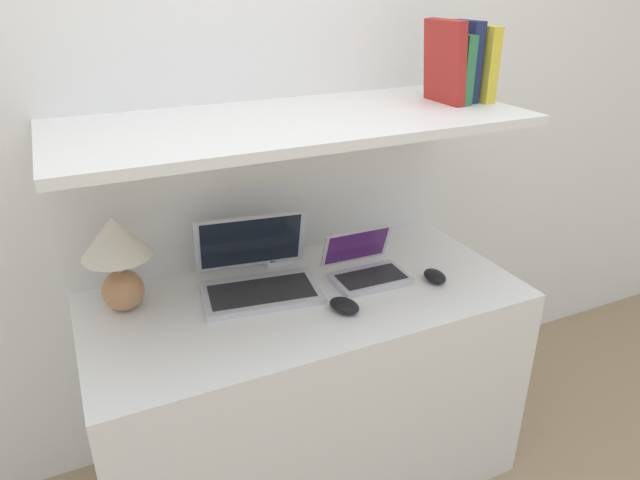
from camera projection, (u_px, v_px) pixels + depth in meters
wall_back at (259, 129)px, 1.95m from camera, size 6.00×0.05×2.40m
desk at (308, 389)px, 1.97m from camera, size 1.38×0.65×0.75m
back_riser at (270, 279)px, 2.15m from camera, size 1.38×0.04×1.27m
shelf at (295, 122)px, 1.65m from camera, size 1.38×0.59×0.03m
table_lamp at (117, 252)px, 1.66m from camera, size 0.20×0.20×0.30m
laptop_large at (258, 275)px, 1.83m from camera, size 0.41×0.35×0.23m
laptop_small at (366, 268)px, 1.91m from camera, size 0.25×0.22×0.15m
computer_mouse at (344, 306)px, 1.72m from camera, size 0.10×0.12×0.04m
second_mouse at (435, 276)px, 1.89m from camera, size 0.06×0.09×0.04m
router_box at (278, 245)px, 1.99m from camera, size 0.10×0.06×0.14m
book_yellow at (476, 63)px, 1.84m from camera, size 0.04×0.18×0.23m
book_navy at (465, 61)px, 1.82m from camera, size 0.04×0.13×0.25m
book_green at (453, 68)px, 1.81m from camera, size 0.03×0.17×0.21m
book_red at (445, 62)px, 1.79m from camera, size 0.05×0.18×0.25m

